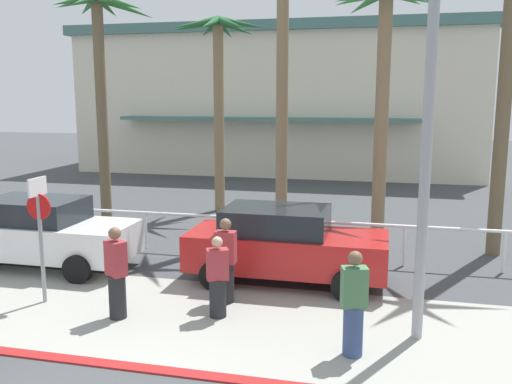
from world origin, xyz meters
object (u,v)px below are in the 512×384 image
palm_tree_1 (100,49)px  pedestrian_0 (354,308)px  stop_sign_bike_lane (40,222)px  palm_tree_4 (384,52)px  palm_tree_2 (219,62)px  car_red_2 (284,244)px  pedestrian_2 (218,281)px  pedestrian_1 (117,277)px  pedestrian_3 (226,264)px  streetlight_curb (431,86)px  car_white_1 (42,232)px

palm_tree_1 → pedestrian_0: 12.85m
palm_tree_1 → pedestrian_0: (8.69, -8.17, -4.78)m
stop_sign_bike_lane → palm_tree_4: 9.32m
palm_tree_2 → car_red_2: (3.68, -7.09, -4.39)m
pedestrian_2 → palm_tree_2: bearing=106.8°
pedestrian_2 → stop_sign_bike_lane: bearing=-178.6°
pedestrian_1 → pedestrian_2: 1.88m
pedestrian_3 → palm_tree_2: bearing=107.8°
stop_sign_bike_lane → streetlight_curb: 7.70m
car_red_2 → pedestrian_1: 3.85m
palm_tree_4 → pedestrian_2: size_ratio=4.41×
palm_tree_2 → pedestrian_0: size_ratio=3.91×
streetlight_curb → pedestrian_2: bearing=175.0°
pedestrian_1 → palm_tree_4: bearing=53.0°
pedestrian_1 → pedestrian_3: (1.75, 1.24, -0.01)m
palm_tree_4 → stop_sign_bike_lane: bearing=-138.4°
car_red_2 → pedestrian_1: size_ratio=2.49×
stop_sign_bike_lane → car_white_1: 2.67m
palm_tree_4 → pedestrian_0: bearing=-92.0°
palm_tree_1 → car_red_2: bearing=-34.9°
pedestrian_0 → pedestrian_3: 3.16m
car_red_2 → pedestrian_2: bearing=-110.1°
pedestrian_1 → palm_tree_2: bearing=95.9°
palm_tree_2 → pedestrian_3: 10.11m
palm_tree_1 → pedestrian_2: palm_tree_1 is taller
stop_sign_bike_lane → streetlight_curb: (7.25, -0.22, 2.60)m
pedestrian_2 → pedestrian_3: bearing=94.5°
streetlight_curb → car_red_2: streetlight_curb is taller
palm_tree_4 → pedestrian_0: 7.99m
palm_tree_4 → car_red_2: size_ratio=1.58×
palm_tree_2 → pedestrian_1: size_ratio=3.87×
stop_sign_bike_lane → pedestrian_2: 3.76m
palm_tree_1 → car_red_2: size_ratio=1.67×
pedestrian_0 → palm_tree_2: bearing=117.5°
stop_sign_bike_lane → car_red_2: size_ratio=0.58×
streetlight_curb → car_white_1: size_ratio=1.70×
streetlight_curb → palm_tree_4: bearing=97.8°
streetlight_curb → palm_tree_4: (-0.81, 5.94, 0.98)m
palm_tree_4 → pedestrian_3: palm_tree_4 is taller
streetlight_curb → palm_tree_2: size_ratio=1.10×
palm_tree_1 → pedestrian_0: palm_tree_1 is taller
palm_tree_1 → pedestrian_3: bearing=-46.6°
pedestrian_2 → pedestrian_3: size_ratio=0.90×
streetlight_curb → palm_tree_2: streetlight_curb is taller
stop_sign_bike_lane → palm_tree_2: bearing=85.2°
car_red_2 → pedestrian_2: car_red_2 is taller
pedestrian_1 → pedestrian_2: bearing=15.2°
car_red_2 → pedestrian_1: (-2.65, -2.79, -0.05)m
palm_tree_2 → stop_sign_bike_lane: bearing=-94.8°
palm_tree_2 → pedestrian_0: 12.54m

